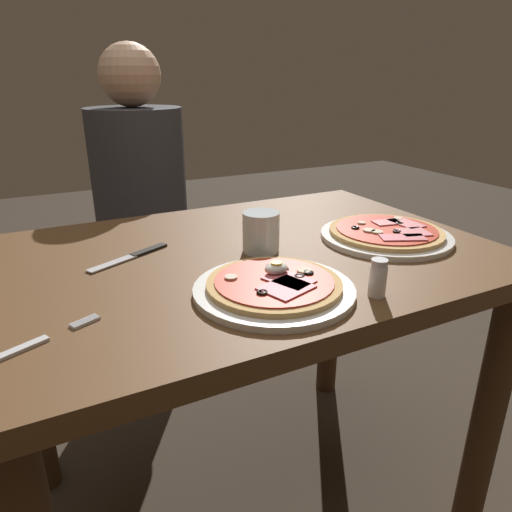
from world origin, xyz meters
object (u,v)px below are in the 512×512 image
object	(u,v)px
fork	(41,340)
pizza_across_left	(386,234)
water_glass_near	(261,235)
knife	(135,255)
dining_table	(246,304)
pizza_foreground	(274,287)
salt_shaker	(378,278)
diner_person	(144,229)

from	to	relation	value
fork	pizza_across_left	bearing A→B (deg)	9.32
pizza_across_left	fork	world-z (taller)	pizza_across_left
water_glass_near	knife	distance (m)	0.27
dining_table	pizza_foreground	distance (m)	0.25
pizza_foreground	water_glass_near	bearing A→B (deg)	68.79
salt_shaker	water_glass_near	bearing A→B (deg)	104.98
knife	diner_person	xyz separation A→B (m)	(0.18, 0.69, -0.17)
pizza_across_left	knife	world-z (taller)	pizza_across_left
water_glass_near	diner_person	distance (m)	0.81
dining_table	salt_shaker	distance (m)	0.35
diner_person	fork	bearing A→B (deg)	68.44
water_glass_near	diner_person	world-z (taller)	diner_person
knife	pizza_foreground	bearing A→B (deg)	-58.40
salt_shaker	diner_person	bearing A→B (deg)	97.79
pizza_across_left	salt_shaker	size ratio (longest dim) A/B	4.47
water_glass_near	salt_shaker	xyz separation A→B (m)	(0.08, -0.28, -0.00)
dining_table	salt_shaker	xyz separation A→B (m)	(0.11, -0.30, 0.16)
knife	diner_person	size ratio (longest dim) A/B	0.16
pizza_foreground	diner_person	distance (m)	0.99
pizza_foreground	diner_person	xyz separation A→B (m)	(0.01, 0.98, -0.18)
pizza_foreground	fork	bearing A→B (deg)	178.22
knife	salt_shaker	distance (m)	0.50
dining_table	water_glass_near	bearing A→B (deg)	-22.50
fork	diner_person	bearing A→B (deg)	68.44
dining_table	salt_shaker	size ratio (longest dim) A/B	16.00
dining_table	pizza_foreground	xyz separation A→B (m)	(-0.04, -0.21, 0.14)
fork	diner_person	xyz separation A→B (m)	(0.38, 0.96, -0.17)
dining_table	pizza_across_left	world-z (taller)	pizza_across_left
fork	salt_shaker	size ratio (longest dim) A/B	2.25
knife	diner_person	bearing A→B (deg)	75.24
pizza_across_left	salt_shaker	xyz separation A→B (m)	(-0.22, -0.22, 0.02)
pizza_across_left	salt_shaker	bearing A→B (deg)	-134.56
pizza_foreground	knife	xyz separation A→B (m)	(-0.18, 0.29, -0.01)
pizza_foreground	salt_shaker	size ratio (longest dim) A/B	4.22
knife	fork	bearing A→B (deg)	-125.98
dining_table	knife	size ratio (longest dim) A/B	5.83
knife	salt_shaker	world-z (taller)	salt_shaker
pizza_across_left	diner_person	distance (m)	0.93
pizza_across_left	fork	xyz separation A→B (m)	(-0.75, -0.12, -0.01)
knife	dining_table	bearing A→B (deg)	-19.51
pizza_foreground	diner_person	size ratio (longest dim) A/B	0.24
fork	pizza_foreground	bearing A→B (deg)	-1.78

